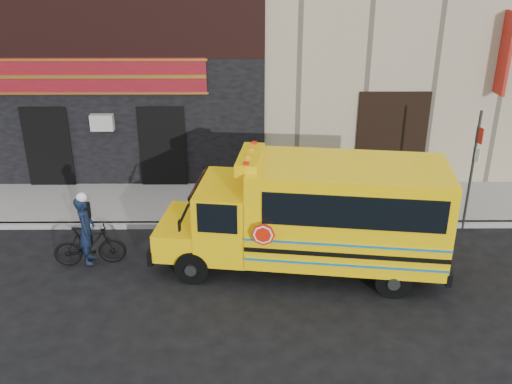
{
  "coord_description": "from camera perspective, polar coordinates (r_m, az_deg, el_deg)",
  "views": [
    {
      "loc": [
        -0.37,
        -11.61,
        7.37
      ],
      "look_at": [
        -0.29,
        1.85,
        1.41
      ],
      "focal_mm": 40.0,
      "sensor_mm": 36.0,
      "label": 1
    }
  ],
  "objects": [
    {
      "name": "bicycle",
      "position": [
        14.61,
        -16.29,
        -5.16
      ],
      "size": [
        1.79,
        0.74,
        1.04
      ],
      "primitive_type": "imported",
      "rotation": [
        0.0,
        0.0,
        1.72
      ],
      "color": "black",
      "rests_on": "ground"
    },
    {
      "name": "ground",
      "position": [
        13.76,
        1.26,
        -8.53
      ],
      "size": [
        120.0,
        120.0,
        0.0
      ],
      "primitive_type": "plane",
      "color": "black",
      "rests_on": "ground"
    },
    {
      "name": "sign_pole",
      "position": [
        16.25,
        20.86,
        2.4
      ],
      "size": [
        0.1,
        0.29,
        3.38
      ],
      "color": "#363D38",
      "rests_on": "ground"
    },
    {
      "name": "cyclist",
      "position": [
        14.51,
        -16.62,
        -3.82
      ],
      "size": [
        0.52,
        0.7,
        1.75
      ],
      "primitive_type": "imported",
      "rotation": [
        0.0,
        0.0,
        1.75
      ],
      "color": "black",
      "rests_on": "ground"
    },
    {
      "name": "curb",
      "position": [
        15.98,
        1.02,
        -3.3
      ],
      "size": [
        40.0,
        0.2,
        0.15
      ],
      "primitive_type": "cube",
      "color": "gray",
      "rests_on": "ground"
    },
    {
      "name": "school_bus",
      "position": [
        13.45,
        6.13,
        -2.11
      ],
      "size": [
        7.12,
        3.02,
        2.92
      ],
      "color": "black",
      "rests_on": "ground"
    },
    {
      "name": "sidewalk",
      "position": [
        17.33,
        0.91,
        -1.04
      ],
      "size": [
        40.0,
        3.0,
        0.15
      ],
      "primitive_type": "cube",
      "color": "gray",
      "rests_on": "ground"
    }
  ]
}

